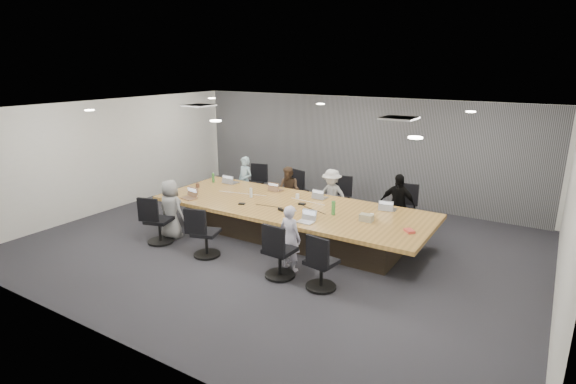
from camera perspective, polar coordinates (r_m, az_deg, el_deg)
The scene contains 39 objects.
floor at distance 9.45m, azimuth -1.28°, elevation -6.71°, with size 10.00×8.00×0.00m, color #2A2A30.
ceiling at distance 8.75m, azimuth -1.40°, elevation 10.45°, with size 10.00×8.00×0.00m, color white.
wall_back at distance 12.47m, azimuth 8.75°, elevation 5.45°, with size 10.00×2.80×0.00m, color silver.
wall_front at distance 6.21m, azimuth -21.97°, elevation -6.47°, with size 10.00×2.80×0.00m, color silver.
wall_left at distance 12.39m, azimuth -21.21°, elevation 4.48°, with size 8.00×2.80×0.00m, color silver.
wall_right at distance 7.65m, azimuth 32.02°, elevation -3.62°, with size 8.00×2.80×0.00m, color silver.
curtain at distance 12.39m, azimuth 8.60°, elevation 5.39°, with size 9.80×0.04×2.80m, color slate.
conference_table at distance 9.70m, azimuth 0.31°, elevation -3.55°, with size 6.00×2.20×0.74m.
chair_0 at distance 12.22m, azimuth -4.46°, elevation 0.68°, with size 0.57×0.57×0.85m, color black, non-canonical shape.
chair_1 at distance 11.50m, azimuth 1.03°, elevation -0.34°, with size 0.55×0.55×0.82m, color black, non-canonical shape.
chair_2 at distance 10.98m, azimuth 6.32°, elevation -1.20°, with size 0.56×0.56×0.83m, color black, non-canonical shape.
chair_3 at distance 10.43m, azimuth 14.23°, elevation -2.42°, with size 0.59×0.59×0.87m, color black, non-canonical shape.
chair_4 at distance 9.78m, azimuth -16.02°, elevation -3.91°, with size 0.57×0.57×0.84m, color black, non-canonical shape.
chair_5 at distance 8.92m, azimuth -10.36°, elevation -5.57°, with size 0.55×0.55×0.81m, color black, non-canonical shape.
chair_6 at distance 7.95m, azimuth -1.04°, elevation -7.95°, with size 0.57×0.57×0.84m, color black, non-canonical shape.
chair_7 at distance 7.58m, azimuth 4.26°, elevation -9.39°, with size 0.54×0.54×0.80m, color black, non-canonical shape.
person_0 at distance 11.89m, azimuth -5.47°, elevation 1.37°, with size 0.48×0.31×1.31m, color #96B7C4.
laptop_0 at distance 11.45m, azimuth -7.14°, elevation 1.23°, with size 0.34×0.23×0.02m, color #B2B2B7.
person_1 at distance 11.16m, azimuth 0.12°, elevation 0.18°, with size 0.58×0.45×1.20m, color #422F20.
laptop_1 at distance 10.67m, azimuth -1.42°, elevation 0.26°, with size 0.29×0.20×0.02m, color #8C6647.
person_2 at distance 10.61m, azimuth 5.54°, elevation -0.51°, with size 0.83×0.48×1.29m, color #A5A5A5.
laptop_2 at distance 10.11m, azimuth 4.17°, elevation -0.69°, with size 0.29×0.20×0.02m, color #B2B2B7.
person_3 at distance 10.03m, azimuth 13.72°, elevation -1.59°, with size 0.81×0.34×1.38m, color black.
laptop_3 at distance 9.52m, azimuth 12.69°, elevation -2.12°, with size 0.30×0.21×0.02m, color #B2B2B7.
person_4 at distance 9.93m, azimuth -14.65°, elevation -2.13°, with size 0.63×0.41×1.29m, color gray.
laptop_4 at distance 10.27m, azimuth -12.49°, elevation -0.77°, with size 0.34×0.24×0.02m, color #8C6647.
person_6 at distance 8.14m, azimuth 0.29°, elevation -5.85°, with size 0.45×0.29×1.23m, color #B7B2C8.
laptop_6 at distance 8.54m, azimuth 2.21°, elevation -3.84°, with size 0.30×0.21×0.02m, color #B2B2B7.
bottle_green_left at distance 11.53m, azimuth -9.47°, elevation 1.80°, with size 0.07×0.07×0.24m, color #387F36.
bottle_green_right at distance 8.98m, azimuth 5.78°, elevation -2.03°, with size 0.08×0.08×0.28m, color #387F36.
bottle_clear at distance 10.13m, azimuth -4.72°, elevation -0.09°, with size 0.06×0.06×0.21m, color silver.
cup_white_far at distance 10.03m, azimuth 1.21°, elevation -0.53°, with size 0.08×0.08×0.10m, color white.
cup_white_near at distance 8.89m, azimuth 10.59°, elevation -3.03°, with size 0.08×0.08×0.10m, color white.
mug_brown at distance 11.13m, azimuth -11.40°, elevation 0.85°, with size 0.09×0.09×0.11m, color brown.
mic_left at distance 9.67m, azimuth -5.90°, elevation -1.49°, with size 0.14×0.09×0.03m, color black.
mic_right at distance 9.60m, azimuth 1.77°, elevation -1.53°, with size 0.15×0.10×0.03m, color black.
stapler at distance 9.18m, azimuth -0.93°, elevation -2.26°, with size 0.15×0.04×0.06m, color black.
canvas_bag at distance 8.72m, azimuth 9.93°, elevation -3.24°, with size 0.25×0.16×0.14m, color tan.
snack_packet at distance 8.35m, azimuth 15.15°, elevation -4.79°, with size 0.20×0.13×0.04m, color #D14336.
Camera 1 is at (4.74, -7.31, 3.65)m, focal length 28.00 mm.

